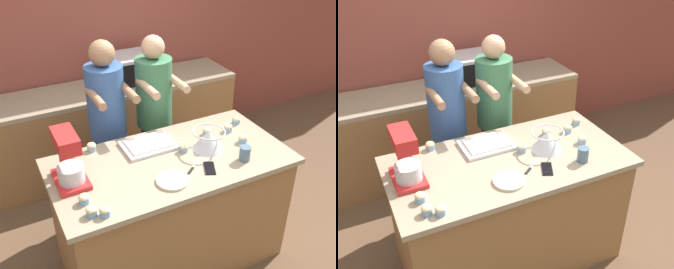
% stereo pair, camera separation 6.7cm
% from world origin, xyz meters
% --- Properties ---
extents(ground_plane, '(16.00, 16.00, 0.00)m').
position_xyz_m(ground_plane, '(0.00, 0.00, 0.00)').
color(ground_plane, brown).
extents(back_wall, '(10.00, 0.06, 2.70)m').
position_xyz_m(back_wall, '(0.00, 1.82, 1.35)').
color(back_wall, brown).
rests_on(back_wall, ground_plane).
extents(island_counter, '(1.71, 0.86, 0.95)m').
position_xyz_m(island_counter, '(0.00, 0.00, 0.48)').
color(island_counter, olive).
rests_on(island_counter, ground_plane).
extents(back_counter, '(2.80, 0.60, 0.92)m').
position_xyz_m(back_counter, '(0.00, 1.47, 0.46)').
color(back_counter, olive).
rests_on(back_counter, ground_plane).
extents(person_left, '(0.32, 0.49, 1.64)m').
position_xyz_m(person_left, '(-0.21, 0.72, 0.87)').
color(person_left, '#33384C').
rests_on(person_left, ground_plane).
extents(person_right, '(0.33, 0.49, 1.62)m').
position_xyz_m(person_right, '(0.21, 0.72, 0.86)').
color(person_right, '#232328').
rests_on(person_right, ground_plane).
extents(stand_mixer, '(0.20, 0.30, 0.37)m').
position_xyz_m(stand_mixer, '(-0.69, 0.07, 1.11)').
color(stand_mixer, red).
rests_on(stand_mixer, island_counter).
extents(mixing_bowl, '(0.24, 0.24, 0.15)m').
position_xyz_m(mixing_bowl, '(0.31, 0.00, 1.03)').
color(mixing_bowl, '#BCBCC1').
rests_on(mixing_bowl, island_counter).
extents(baking_tray, '(0.38, 0.28, 0.04)m').
position_xyz_m(baking_tray, '(-0.07, 0.22, 0.97)').
color(baking_tray, silver).
rests_on(baking_tray, island_counter).
extents(microwave_oven, '(0.53, 0.40, 0.29)m').
position_xyz_m(microwave_oven, '(0.31, 1.47, 1.07)').
color(microwave_oven, '#B7B7BC').
rests_on(microwave_oven, back_counter).
extents(cell_phone, '(0.12, 0.16, 0.01)m').
position_xyz_m(cell_phone, '(0.18, -0.22, 0.96)').
color(cell_phone, black).
rests_on(cell_phone, island_counter).
extents(drinking_glass, '(0.08, 0.08, 0.11)m').
position_xyz_m(drinking_glass, '(0.46, -0.24, 1.00)').
color(drinking_glass, slate).
rests_on(drinking_glass, island_counter).
extents(small_plate, '(0.21, 0.21, 0.02)m').
position_xyz_m(small_plate, '(-0.11, -0.23, 0.96)').
color(small_plate, beige).
rests_on(small_plate, island_counter).
extents(knife, '(0.19, 0.15, 0.01)m').
position_xyz_m(knife, '(0.10, -0.15, 0.95)').
color(knife, '#BCBCC1').
rests_on(knife, island_counter).
extents(cupcake_0, '(0.07, 0.07, 0.06)m').
position_xyz_m(cupcake_0, '(0.72, 0.22, 0.98)').
color(cupcake_0, '#759EC6').
rests_on(cupcake_0, island_counter).
extents(cupcake_1, '(0.07, 0.07, 0.06)m').
position_xyz_m(cupcake_1, '(0.13, 0.05, 0.98)').
color(cupcake_1, '#759EC6').
rests_on(cupcake_1, island_counter).
extents(cupcake_2, '(0.07, 0.07, 0.06)m').
position_xyz_m(cupcake_2, '(0.58, 0.14, 0.98)').
color(cupcake_2, '#759EC6').
rests_on(cupcake_2, island_counter).
extents(cupcake_3, '(0.07, 0.07, 0.06)m').
position_xyz_m(cupcake_3, '(-0.46, 0.36, 0.98)').
color(cupcake_3, '#759EC6').
rests_on(cupcake_3, island_counter).
extents(cupcake_4, '(0.07, 0.07, 0.06)m').
position_xyz_m(cupcake_4, '(-0.68, -0.18, 0.98)').
color(cupcake_4, '#759EC6').
rests_on(cupcake_4, island_counter).
extents(cupcake_5, '(0.07, 0.07, 0.06)m').
position_xyz_m(cupcake_5, '(0.41, 0.18, 0.98)').
color(cupcake_5, '#759EC6').
rests_on(cupcake_5, island_counter).
extents(cupcake_6, '(0.07, 0.07, 0.06)m').
position_xyz_m(cupcake_6, '(-0.60, -0.34, 0.98)').
color(cupcake_6, '#759EC6').
rests_on(cupcake_6, island_counter).
extents(cupcake_7, '(0.07, 0.07, 0.06)m').
position_xyz_m(cupcake_7, '(-0.67, -0.31, 0.98)').
color(cupcake_7, '#759EC6').
rests_on(cupcake_7, island_counter).
extents(cupcake_8, '(0.07, 0.07, 0.06)m').
position_xyz_m(cupcake_8, '(0.59, -0.04, 0.98)').
color(cupcake_8, '#759EC6').
rests_on(cupcake_8, island_counter).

